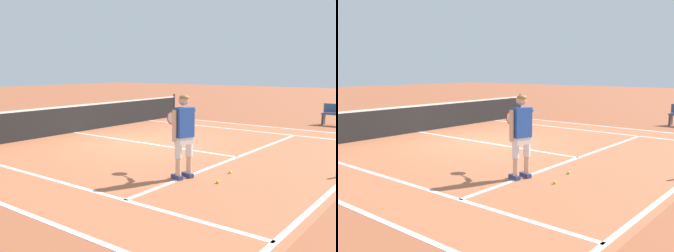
% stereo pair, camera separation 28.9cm
% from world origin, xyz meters
% --- Properties ---
extents(ground_plane, '(80.00, 80.00, 0.00)m').
position_xyz_m(ground_plane, '(0.00, 0.00, 0.00)').
color(ground_plane, '#9E5133').
extents(court_inner_surface, '(10.98, 9.46, 0.00)m').
position_xyz_m(court_inner_surface, '(0.00, -1.42, 0.00)').
color(court_inner_surface, '#B2603D').
rests_on(court_inner_surface, ground).
extents(line_service, '(8.23, 0.10, 0.01)m').
position_xyz_m(line_service, '(0.00, -3.29, 0.00)').
color(line_service, white).
rests_on(line_service, ground).
extents(line_centre_service, '(0.10, 6.40, 0.01)m').
position_xyz_m(line_centre_service, '(0.00, -0.09, 0.00)').
color(line_centre_service, white).
rests_on(line_centre_service, ground).
extents(line_singles_left, '(0.10, 9.06, 0.01)m').
position_xyz_m(line_singles_left, '(-4.12, -1.42, 0.00)').
color(line_singles_left, white).
rests_on(line_singles_left, ground).
extents(line_singles_right, '(0.10, 9.06, 0.01)m').
position_xyz_m(line_singles_right, '(4.12, -1.42, 0.00)').
color(line_singles_right, white).
rests_on(line_singles_right, ground).
extents(line_doubles_right, '(0.10, 9.06, 0.01)m').
position_xyz_m(line_doubles_right, '(5.49, -1.42, 0.00)').
color(line_doubles_right, white).
rests_on(line_doubles_right, ground).
extents(tennis_net, '(11.96, 0.08, 1.07)m').
position_xyz_m(tennis_net, '(0.00, 3.11, 0.50)').
color(tennis_net, '#333338').
rests_on(tennis_net, ground).
extents(tennis_player, '(0.88, 1.04, 1.71)m').
position_xyz_m(tennis_player, '(-2.40, -3.29, 0.99)').
color(tennis_player, navy).
rests_on(tennis_player, ground).
extents(tennis_ball_near_feet, '(0.07, 0.07, 0.07)m').
position_xyz_m(tennis_ball_near_feet, '(-1.49, -3.88, 0.03)').
color(tennis_ball_near_feet, '#CCE02D').
rests_on(tennis_ball_near_feet, ground).
extents(tennis_ball_by_baseline, '(0.07, 0.07, 0.07)m').
position_xyz_m(tennis_ball_by_baseline, '(-2.30, -4.04, 0.03)').
color(tennis_ball_by_baseline, '#CCE02D').
rests_on(tennis_ball_by_baseline, ground).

